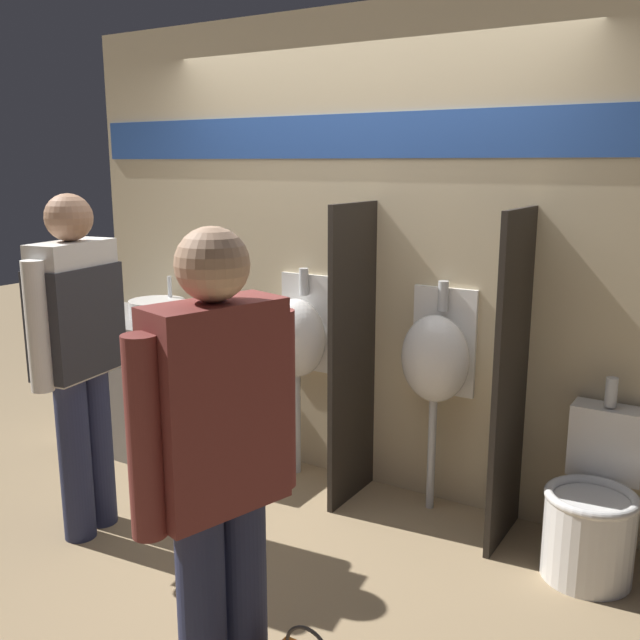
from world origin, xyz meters
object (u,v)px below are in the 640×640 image
(cell_phone, at_px, (168,326))
(urinal_near_counter, at_px, (298,338))
(toilet, at_px, (593,513))
(person_in_vest, at_px, (78,343))
(sink_basin, at_px, (157,308))
(urinal_far, at_px, (436,359))
(person_with_lanyard, at_px, (219,472))

(cell_phone, relative_size, urinal_near_counter, 0.11)
(toilet, xyz_separation_m, person_in_vest, (-2.28, -0.96, 0.71))
(toilet, bearing_deg, person_in_vest, -157.14)
(sink_basin, relative_size, urinal_near_counter, 0.29)
(urinal_far, bearing_deg, sink_basin, -176.27)
(person_in_vest, bearing_deg, sink_basin, 16.68)
(sink_basin, bearing_deg, urinal_far, 3.73)
(sink_basin, relative_size, toilet, 0.41)
(sink_basin, relative_size, person_in_vest, 0.21)
(urinal_near_counter, height_order, toilet, urinal_near_counter)
(person_with_lanyard, bearing_deg, person_in_vest, 80.73)
(urinal_near_counter, distance_m, toilet, 1.86)
(urinal_far, xyz_separation_m, person_with_lanyard, (0.05, -1.85, 0.08))
(cell_phone, distance_m, urinal_near_counter, 0.81)
(toilet, height_order, person_with_lanyard, person_with_lanyard)
(urinal_near_counter, bearing_deg, toilet, -6.49)
(urinal_far, bearing_deg, urinal_near_counter, 180.00)
(person_with_lanyard, bearing_deg, toilet, -10.71)
(cell_phone, bearing_deg, toilet, 2.44)
(urinal_far, height_order, person_in_vest, person_in_vest)
(person_in_vest, relative_size, person_with_lanyard, 1.02)
(cell_phone, bearing_deg, person_in_vest, -75.26)
(toilet, bearing_deg, urinal_near_counter, 173.51)
(toilet, height_order, person_in_vest, person_in_vest)
(cell_phone, xyz_separation_m, person_with_lanyard, (1.68, -1.54, 0.04))
(sink_basin, xyz_separation_m, urinal_near_counter, (1.01, 0.12, -0.09))
(person_in_vest, bearing_deg, toilet, -75.70)
(urinal_near_counter, xyz_separation_m, toilet, (1.76, -0.20, -0.56))
(cell_phone, distance_m, urinal_far, 1.66)
(person_with_lanyard, bearing_deg, sink_basin, 64.39)
(person_in_vest, height_order, person_with_lanyard, person_in_vest)
(cell_phone, distance_m, person_with_lanyard, 2.28)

